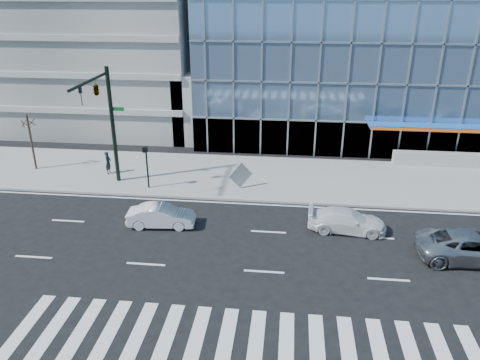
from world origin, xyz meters
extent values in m
plane|color=black|center=(0.00, 0.00, 0.00)|extent=(160.00, 160.00, 0.00)
cube|color=gray|center=(0.00, 8.00, 0.07)|extent=(120.00, 8.00, 0.15)
cube|color=#6888AE|center=(14.00, 26.00, 7.50)|extent=(42.00, 26.00, 15.00)
cube|color=gray|center=(-20.00, 26.00, 10.00)|extent=(24.00, 24.00, 20.00)
cube|color=gray|center=(-6.00, 18.00, 3.00)|extent=(6.00, 8.00, 6.00)
cylinder|color=black|center=(-11.00, 6.00, 4.15)|extent=(0.28, 0.28, 8.00)
cylinder|color=black|center=(-11.00, 3.20, 7.75)|extent=(0.18, 5.60, 0.18)
imported|color=black|center=(-11.00, 1.80, 7.15)|extent=(0.18, 0.22, 1.10)
imported|color=black|center=(-11.00, 4.00, 7.15)|extent=(0.48, 2.24, 0.90)
cube|color=#0C591E|center=(-10.55, 6.00, 5.35)|extent=(0.90, 0.05, 0.25)
cylinder|color=black|center=(-8.50, 5.00, 1.65)|extent=(0.12, 0.12, 3.00)
cube|color=black|center=(-8.50, 4.85, 2.95)|extent=(0.30, 0.25, 0.35)
cylinder|color=#332319|center=(-18.00, 7.50, 2.25)|extent=(0.16, 0.16, 4.20)
ellipsoid|color=#332319|center=(-18.00, 7.50, 3.93)|extent=(1.10, 1.10, 0.90)
imported|color=#A5A5A9|center=(10.43, -1.71, 0.76)|extent=(5.53, 2.67, 1.52)
imported|color=white|center=(4.43, 0.67, 0.64)|extent=(4.52, 2.09, 1.28)
imported|color=silver|center=(-6.26, 0.04, 0.64)|extent=(4.01, 1.68, 1.29)
imported|color=black|center=(-12.16, 7.21, 0.98)|extent=(0.43, 0.63, 1.66)
cube|color=#949494|center=(-2.24, 5.70, 1.07)|extent=(1.55, 1.08, 1.84)
camera|label=1|loc=(0.98, -23.45, 13.22)|focal=35.00mm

